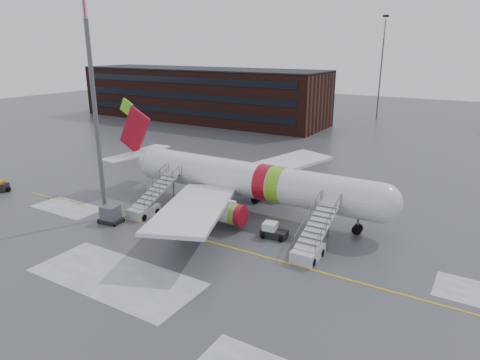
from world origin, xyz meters
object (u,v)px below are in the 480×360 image
Objects in this scene: airstair_fwd at (311,244)px; airstair_aft at (148,204)px; airliner at (242,179)px; pushback_tug at (273,231)px; baggage_tractor at (0,187)px; uld_container at (111,215)px; light_mast_near at (93,94)px.

airstair_aft is (-18.62, 0.00, 0.00)m from airstair_fwd.
airliner reaches higher than airstair_aft.
baggage_tractor is at bearing -170.97° from pushback_tug.
uld_container is (-1.65, -3.81, -0.22)m from airstair_aft.
airstair_fwd is 18.62m from airstair_aft.
pushback_tug is 0.96× the size of baggage_tractor.
pushback_tug is at bearing -37.91° from airliner.
airstair_fwd is (10.83, -6.54, -2.35)m from airliner.
baggage_tractor is (-39.65, -3.97, -0.50)m from airstair_fwd.
airstair_fwd is at bearing 5.71° from baggage_tractor.
light_mast_near is at bearing -171.18° from airstair_fwd.
light_mast_near is (-17.07, -4.97, 12.25)m from pushback_tug.
uld_container is at bearing -160.99° from pushback_tug.
airliner reaches higher than baggage_tractor.
pushback_tug is at bearing 9.03° from baggage_tractor.
light_mast_near is at bearing -137.40° from airliner.
airstair_aft is at bearing 66.61° from uld_container.
airstair_fwd is 39.85m from baggage_tractor.
uld_container is (-20.27, -3.81, -0.22)m from airstair_fwd.
light_mast_near reaches higher than uld_container.
airstair_fwd and airstair_aft have the same top height.
airstair_fwd reaches higher than uld_container.
uld_container is 0.89× the size of baggage_tractor.
airstair_aft is at bearing -173.46° from pushback_tug.
uld_container is at bearing -113.39° from airstair_aft.
uld_container is 12.10m from light_mast_near.
baggage_tractor is at bearing -159.98° from airliner.
light_mast_near reaches higher than pushback_tug.
airstair_fwd is 2.86× the size of baggage_tractor.
airstair_fwd reaches higher than pushback_tug.
baggage_tractor is at bearing -169.32° from airstair_aft.
airstair_aft is 2.97× the size of pushback_tug.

